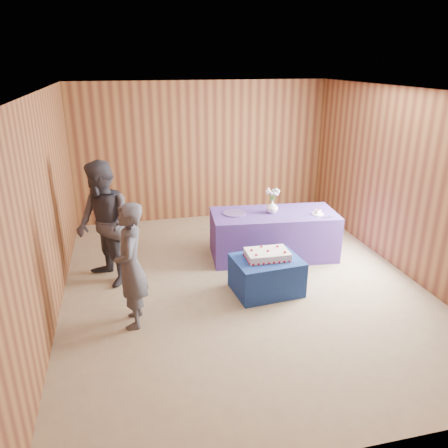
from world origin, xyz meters
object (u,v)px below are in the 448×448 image
object	(u,v)px
sheet_cake	(267,254)
vase	(272,207)
serving_table	(273,235)
cake_table	(266,275)
guest_left	(131,266)
guest_right	(104,225)

from	to	relation	value
sheet_cake	vase	xyz separation A→B (m)	(0.44, 1.10, 0.30)
serving_table	sheet_cake	bearing A→B (deg)	-108.08
sheet_cake	cake_table	bearing A→B (deg)	-110.18
sheet_cake	vase	world-z (taller)	vase
vase	guest_left	size ratio (longest dim) A/B	0.13
serving_table	guest_right	distance (m)	2.71
guest_left	guest_right	distance (m)	1.21
cake_table	vase	bearing A→B (deg)	62.84
serving_table	guest_left	size ratio (longest dim) A/B	1.28
guest_left	serving_table	bearing A→B (deg)	127.40
sheet_cake	guest_right	xyz separation A→B (m)	(-2.16, 0.76, 0.34)
guest_left	vase	bearing A→B (deg)	128.16
cake_table	guest_right	xyz separation A→B (m)	(-2.15, 0.78, 0.65)
serving_table	guest_right	world-z (taller)	guest_right
vase	guest_right	xyz separation A→B (m)	(-2.60, -0.34, 0.05)
guest_left	sheet_cake	bearing A→B (deg)	107.08
serving_table	cake_table	bearing A→B (deg)	-108.03
sheet_cake	guest_left	distance (m)	1.90
sheet_cake	guest_left	xyz separation A→B (m)	(-1.84, -0.40, 0.23)
guest_right	cake_table	bearing A→B (deg)	41.91
sheet_cake	guest_left	size ratio (longest dim) A/B	0.40
cake_table	sheet_cake	bearing A→B (deg)	63.14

